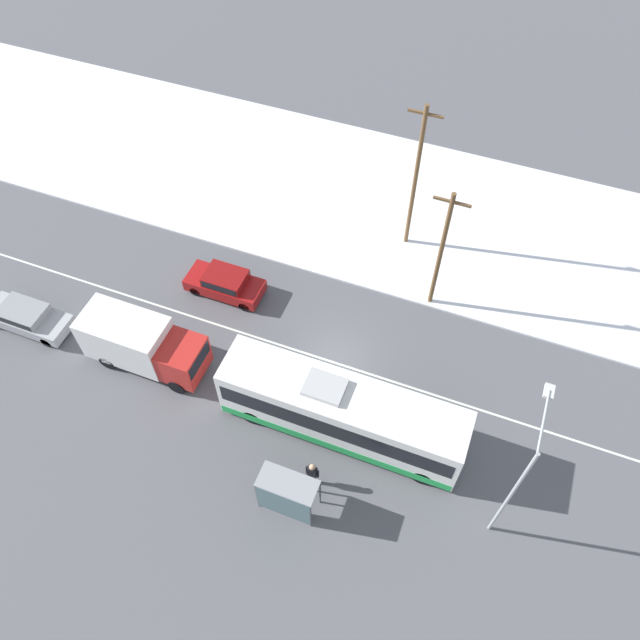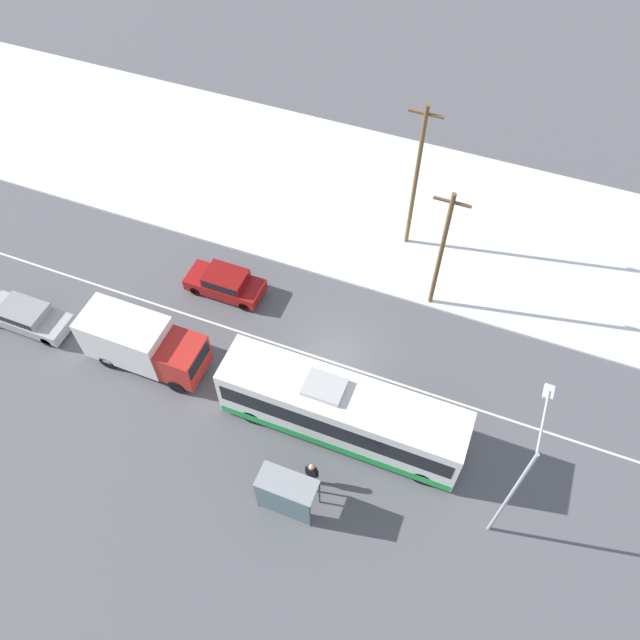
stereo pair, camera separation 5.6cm
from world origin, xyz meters
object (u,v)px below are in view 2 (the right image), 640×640
box_truck (141,342)px  streetlamp (520,471)px  parked_car_near_truck (27,316)px  sedan_car (225,282)px  utility_pole_roadside (441,251)px  utility_pole_snowlot (416,178)px  city_bus (341,412)px  bus_shelter (285,495)px  pedestrian_at_stop (312,472)px

box_truck → streetlamp: size_ratio=0.81×
parked_car_near_truck → sedan_car: bearing=33.6°
sedan_car → parked_car_near_truck: size_ratio=0.93×
box_truck → parked_car_near_truck: (-7.05, -0.25, -0.89)m
box_truck → utility_pole_roadside: utility_pole_roadside is taller
box_truck → utility_pole_roadside: (12.52, 8.97, 2.50)m
utility_pole_snowlot → city_bus: bearing=-87.4°
city_bus → streetlamp: (7.62, -1.53, 3.14)m
bus_shelter → utility_pole_snowlot: bearing=89.1°
city_bus → utility_pole_snowlot: (-0.59, 12.94, 3.16)m
sedan_car → utility_pole_roadside: utility_pole_roadside is taller
utility_pole_roadside → utility_pole_snowlot: (-2.53, 3.90, 0.75)m
bus_shelter → utility_pole_roadside: size_ratio=0.32×
parked_car_near_truck → utility_pole_roadside: (19.57, 9.22, 3.38)m
utility_pole_roadside → utility_pole_snowlot: bearing=123.0°
city_bus → bus_shelter: city_bus is taller
utility_pole_snowlot → sedan_car: bearing=-138.6°
city_bus → parked_car_near_truck: size_ratio=2.47×
city_bus → sedan_car: bearing=147.4°
sedan_car → streetlamp: (16.46, -7.19, 4.05)m
box_truck → utility_pole_snowlot: (9.98, 12.87, 3.24)m
sedan_car → bus_shelter: bearing=128.0°
parked_car_near_truck → bus_shelter: 17.34m
box_truck → parked_car_near_truck: 7.11m
pedestrian_at_stop → utility_pole_snowlot: size_ratio=0.19×
city_bus → bus_shelter: bearing=-100.8°
sedan_car → bus_shelter: bus_shelter is taller
city_bus → utility_pole_snowlot: bearing=92.6°
city_bus → utility_pole_roadside: utility_pole_roadside is taller
bus_shelter → streetlamp: size_ratio=0.33×
streetlamp → sedan_car: bearing=156.4°
box_truck → pedestrian_at_stop: 10.73m
pedestrian_at_stop → utility_pole_snowlot: bearing=91.1°
pedestrian_at_stop → city_bus: bearing=84.3°
utility_pole_roadside → bus_shelter: bearing=-101.7°
utility_pole_snowlot → pedestrian_at_stop: bearing=-88.9°
pedestrian_at_stop → streetlamp: bearing=10.1°
streetlamp → utility_pole_roadside: (-5.68, 10.57, -0.72)m
pedestrian_at_stop → utility_pole_roadside: (2.23, 11.98, 3.07)m
city_bus → box_truck: 10.58m
pedestrian_at_stop → bus_shelter: bus_shelter is taller
pedestrian_at_stop → utility_pole_roadside: utility_pole_roadside is taller
city_bus → pedestrian_at_stop: size_ratio=6.48×
sedan_car → streetlamp: streetlamp is taller
bus_shelter → utility_pole_roadside: 14.08m
parked_car_near_truck → bus_shelter: size_ratio=1.81×
sedan_car → pedestrian_at_stop: bearing=134.8°
pedestrian_at_stop → box_truck: bearing=163.7°
city_bus → parked_car_near_truck: (-17.63, -0.18, -0.97)m
pedestrian_at_stop → streetlamp: (7.91, 1.41, 3.79)m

